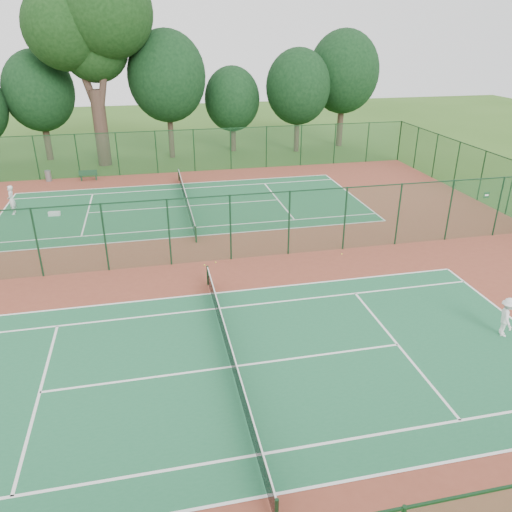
# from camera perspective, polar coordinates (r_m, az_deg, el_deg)

# --- Properties ---
(ground) EXTENTS (120.00, 120.00, 0.00)m
(ground) POSITION_cam_1_polar(r_m,az_deg,el_deg) (25.81, -6.22, -0.66)
(ground) COLOR #335A1C
(ground) RESTS_ON ground
(red_pad) EXTENTS (40.00, 36.00, 0.01)m
(red_pad) POSITION_cam_1_polar(r_m,az_deg,el_deg) (25.81, -6.22, -0.65)
(red_pad) COLOR brown
(red_pad) RESTS_ON ground
(court_near) EXTENTS (23.77, 10.97, 0.01)m
(court_near) POSITION_cam_1_polar(r_m,az_deg,el_deg) (18.11, -2.85, -12.55)
(court_near) COLOR #1E613D
(court_near) RESTS_ON red_pad
(court_far) EXTENTS (23.77, 10.97, 0.01)m
(court_far) POSITION_cam_1_polar(r_m,az_deg,el_deg) (34.15, -7.97, 5.66)
(court_far) COLOR #1C5B35
(court_far) RESTS_ON red_pad
(fence_north) EXTENTS (40.00, 0.09, 3.50)m
(fence_north) POSITION_cam_1_polar(r_m,az_deg,el_deg) (42.35, -9.20, 11.73)
(fence_north) COLOR #174625
(fence_north) RESTS_ON ground
(fence_divider) EXTENTS (40.00, 0.09, 3.50)m
(fence_divider) POSITION_cam_1_polar(r_m,az_deg,el_deg) (25.12, -6.40, 2.98)
(fence_divider) COLOR #194C2B
(fence_divider) RESTS_ON ground
(tennis_net_near) EXTENTS (0.10, 12.90, 0.97)m
(tennis_net_near) POSITION_cam_1_polar(r_m,az_deg,el_deg) (17.79, -2.88, -11.19)
(tennis_net_near) COLOR #12321A
(tennis_net_near) RESTS_ON ground
(tennis_net_far) EXTENTS (0.10, 12.90, 0.97)m
(tennis_net_far) POSITION_cam_1_polar(r_m,az_deg,el_deg) (33.98, -8.02, 6.51)
(tennis_net_far) COLOR #123218
(tennis_net_far) RESTS_ON ground
(player_near) EXTENTS (0.96, 1.19, 1.61)m
(player_near) POSITION_cam_1_polar(r_m,az_deg,el_deg) (21.59, 26.75, -6.26)
(player_near) COLOR white
(player_near) RESTS_ON court_near
(player_far) EXTENTS (0.51, 0.72, 1.87)m
(player_far) POSITION_cam_1_polar(r_m,az_deg,el_deg) (35.71, -26.16, 5.78)
(player_far) COLOR silver
(player_far) RESTS_ON court_far
(trash_bin) EXTENTS (0.61, 0.61, 0.84)m
(trash_bin) POSITION_cam_1_polar(r_m,az_deg,el_deg) (42.78, -22.66, 8.45)
(trash_bin) COLOR gray
(trash_bin) RESTS_ON red_pad
(bench) EXTENTS (1.40, 0.42, 0.86)m
(bench) POSITION_cam_1_polar(r_m,az_deg,el_deg) (41.86, -18.62, 8.78)
(bench) COLOR #13381E
(bench) RESTS_ON red_pad
(kit_bag) EXTENTS (0.74, 0.32, 0.27)m
(kit_bag) POSITION_cam_1_polar(r_m,az_deg,el_deg) (34.51, -22.05, 4.50)
(kit_bag) COLOR silver
(kit_bag) RESTS_ON red_pad
(stray_ball_a) EXTENTS (0.07, 0.07, 0.07)m
(stray_ball_a) POSITION_cam_1_polar(r_m,az_deg,el_deg) (25.33, -5.91, -1.04)
(stray_ball_a) COLOR #CADD33
(stray_ball_a) RESTS_ON red_pad
(stray_ball_b) EXTENTS (0.07, 0.07, 0.07)m
(stray_ball_b) POSITION_cam_1_polar(r_m,az_deg,el_deg) (26.83, 9.78, 0.24)
(stray_ball_b) COLOR yellow
(stray_ball_b) RESTS_ON red_pad
(stray_ball_c) EXTENTS (0.07, 0.07, 0.07)m
(stray_ball_c) POSITION_cam_1_polar(r_m,az_deg,el_deg) (25.59, -4.62, -0.71)
(stray_ball_c) COLOR #DCEA36
(stray_ball_c) RESTS_ON red_pad
(big_tree) EXTENTS (10.24, 7.50, 15.73)m
(big_tree) POSITION_cam_1_polar(r_m,az_deg,el_deg) (45.55, -18.48, 23.68)
(big_tree) COLOR #3A271F
(big_tree) RESTS_ON ground
(evergreen_row) EXTENTS (39.00, 5.00, 12.00)m
(evergreen_row) POSITION_cam_1_polar(r_m,az_deg,el_deg) (48.85, -8.98, 11.32)
(evergreen_row) COLOR black
(evergreen_row) RESTS_ON ground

